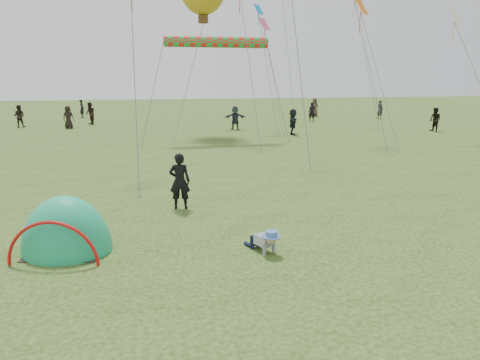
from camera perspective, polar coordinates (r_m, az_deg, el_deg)
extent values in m
plane|color=#19350E|center=(8.80, -1.71, -10.85)|extent=(140.00, 140.00, 0.00)
ellipsoid|color=#1B916E|center=(10.01, -21.97, -8.78)|extent=(2.19, 1.94, 2.45)
imported|color=black|center=(12.13, -8.05, -0.15)|extent=(0.64, 0.48, 1.60)
imported|color=black|center=(43.33, -20.32, 8.92)|extent=(0.58, 0.71, 1.67)
imported|color=black|center=(36.59, -27.36, 7.57)|extent=(0.85, 0.68, 1.66)
imported|color=#45312B|center=(42.58, 9.92, 9.54)|extent=(0.89, 0.60, 1.77)
imported|color=black|center=(28.45, 7.06, 7.71)|extent=(1.01, 1.63, 1.68)
imported|color=black|center=(37.46, 9.58, 8.94)|extent=(0.68, 0.55, 1.62)
imported|color=black|center=(36.50, -19.35, 8.38)|extent=(0.98, 1.06, 1.76)
imported|color=black|center=(34.20, -21.92, 7.78)|extent=(0.90, 0.69, 1.65)
imported|color=#263139|center=(31.08, -0.65, 8.28)|extent=(1.62, 0.84, 1.67)
imported|color=#26262A|center=(41.29, 18.16, 8.90)|extent=(0.60, 0.71, 1.67)
imported|color=black|center=(32.81, 24.57, 7.34)|extent=(0.74, 0.89, 1.65)
cylinder|color=red|center=(25.55, -3.15, 17.92)|extent=(5.94, 0.64, 0.64)
plane|color=yellow|center=(28.71, 26.75, 18.99)|extent=(1.20, 1.20, 0.98)
plane|color=#0C7ECF|center=(30.80, 2.50, 21.77)|extent=(0.82, 0.82, 0.67)
plane|color=#DE4D84|center=(32.01, 3.27, 20.06)|extent=(1.00, 1.00, 0.82)
plane|color=orange|center=(26.97, 15.83, 21.56)|extent=(1.31, 1.31, 1.07)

